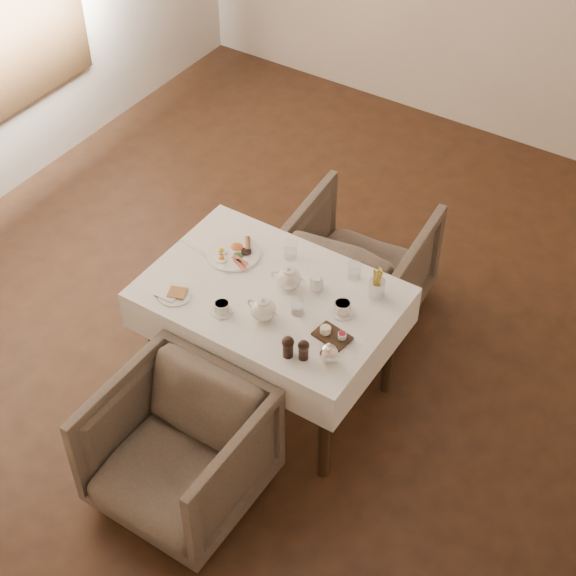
# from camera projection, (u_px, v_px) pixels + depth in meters

# --- Properties ---
(table) EXTENTS (1.28, 0.88, 0.75)m
(table) POSITION_uv_depth(u_px,v_px,m) (271.00, 307.00, 4.57)
(table) COLOR black
(table) RESTS_ON ground
(armchair_near) EXTENTS (0.75, 0.77, 0.69)m
(armchair_near) POSITION_uv_depth(u_px,v_px,m) (179.00, 451.00, 4.27)
(armchair_near) COLOR #4E4439
(armchair_near) RESTS_ON ground
(armchair_far) EXTENTS (0.82, 0.84, 0.71)m
(armchair_far) POSITION_uv_depth(u_px,v_px,m) (358.00, 264.00, 5.24)
(armchair_far) COLOR #4E4439
(armchair_far) RESTS_ON ground
(breakfast_plate) EXTENTS (0.29, 0.29, 0.04)m
(breakfast_plate) POSITION_uv_depth(u_px,v_px,m) (234.00, 253.00, 4.69)
(breakfast_plate) COLOR white
(breakfast_plate) RESTS_ON table
(side_plate) EXTENTS (0.18, 0.17, 0.02)m
(side_plate) POSITION_uv_depth(u_px,v_px,m) (173.00, 294.00, 4.46)
(side_plate) COLOR white
(side_plate) RESTS_ON table
(teapot_centre) EXTENTS (0.21, 0.18, 0.14)m
(teapot_centre) POSITION_uv_depth(u_px,v_px,m) (289.00, 277.00, 4.46)
(teapot_centre) COLOR white
(teapot_centre) RESTS_ON table
(teapot_front) EXTENTS (0.17, 0.13, 0.14)m
(teapot_front) POSITION_uv_depth(u_px,v_px,m) (263.00, 308.00, 4.30)
(teapot_front) COLOR white
(teapot_front) RESTS_ON table
(creamer) EXTENTS (0.07, 0.07, 0.08)m
(creamer) POSITION_uv_depth(u_px,v_px,m) (317.00, 282.00, 4.48)
(creamer) COLOR white
(creamer) RESTS_ON table
(teacup_near) EXTENTS (0.12, 0.12, 0.06)m
(teacup_near) POSITION_uv_depth(u_px,v_px,m) (222.00, 308.00, 4.37)
(teacup_near) COLOR white
(teacup_near) RESTS_ON table
(teacup_far) EXTENTS (0.13, 0.13, 0.06)m
(teacup_far) POSITION_uv_depth(u_px,v_px,m) (343.00, 308.00, 4.36)
(teacup_far) COLOR white
(teacup_far) RESTS_ON table
(glass_left) EXTENTS (0.09, 0.09, 0.10)m
(glass_left) POSITION_uv_depth(u_px,v_px,m) (291.00, 250.00, 4.65)
(glass_left) COLOR silver
(glass_left) RESTS_ON table
(glass_mid) EXTENTS (0.08, 0.08, 0.09)m
(glass_mid) POSITION_uv_depth(u_px,v_px,m) (298.00, 306.00, 4.35)
(glass_mid) COLOR silver
(glass_mid) RESTS_ON table
(glass_right) EXTENTS (0.09, 0.09, 0.10)m
(glass_right) POSITION_uv_depth(u_px,v_px,m) (354.00, 270.00, 4.53)
(glass_right) COLOR silver
(glass_right) RESTS_ON table
(condiment_board) EXTENTS (0.19, 0.14, 0.04)m
(condiment_board) POSITION_uv_depth(u_px,v_px,m) (332.00, 335.00, 4.25)
(condiment_board) COLOR black
(condiment_board) RESTS_ON table
(pepper_mill_left) EXTENTS (0.07, 0.07, 0.12)m
(pepper_mill_left) POSITION_uv_depth(u_px,v_px,m) (288.00, 347.00, 4.13)
(pepper_mill_left) COLOR black
(pepper_mill_left) RESTS_ON table
(pepper_mill_right) EXTENTS (0.06, 0.06, 0.11)m
(pepper_mill_right) POSITION_uv_depth(u_px,v_px,m) (304.00, 350.00, 4.12)
(pepper_mill_right) COLOR black
(pepper_mill_right) RESTS_ON table
(silver_pot) EXTENTS (0.13, 0.11, 0.12)m
(silver_pot) POSITION_uv_depth(u_px,v_px,m) (329.00, 352.00, 4.11)
(silver_pot) COLOR white
(silver_pot) RESTS_ON table
(fries_cup) EXTENTS (0.08, 0.08, 0.18)m
(fries_cup) POSITION_uv_depth(u_px,v_px,m) (377.00, 284.00, 4.42)
(fries_cup) COLOR silver
(fries_cup) RESTS_ON table
(cutlery_fork) EXTENTS (0.19, 0.04, 0.00)m
(cutlery_fork) POSITION_uv_depth(u_px,v_px,m) (195.00, 247.00, 4.74)
(cutlery_fork) COLOR silver
(cutlery_fork) RESTS_ON table
(cutlery_knife) EXTENTS (0.19, 0.05, 0.00)m
(cutlery_knife) POSITION_uv_depth(u_px,v_px,m) (200.00, 253.00, 4.70)
(cutlery_knife) COLOR silver
(cutlery_knife) RESTS_ON table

